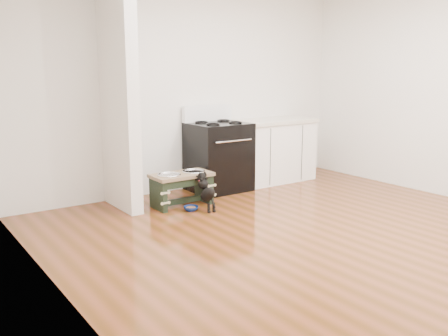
% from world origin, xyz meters
% --- Properties ---
extents(ground, '(5.00, 5.00, 0.00)m').
position_xyz_m(ground, '(0.00, 0.00, 0.00)').
color(ground, '#4F2B0E').
rests_on(ground, ground).
extents(room_shell, '(5.00, 5.00, 5.00)m').
position_xyz_m(room_shell, '(0.00, 0.00, 1.62)').
color(room_shell, silver).
rests_on(room_shell, ground).
extents(partition_wall, '(0.15, 0.80, 2.70)m').
position_xyz_m(partition_wall, '(-1.18, 2.10, 1.35)').
color(partition_wall, silver).
rests_on(partition_wall, ground).
extents(oven_range, '(0.76, 0.69, 1.14)m').
position_xyz_m(oven_range, '(0.25, 2.16, 0.48)').
color(oven_range, black).
rests_on(oven_range, ground).
extents(cabinet_run, '(1.24, 0.64, 0.91)m').
position_xyz_m(cabinet_run, '(1.23, 2.18, 0.45)').
color(cabinet_run, white).
rests_on(cabinet_run, ground).
extents(dog_feeder, '(0.73, 0.39, 0.42)m').
position_xyz_m(dog_feeder, '(-0.56, 1.76, 0.28)').
color(dog_feeder, black).
rests_on(dog_feeder, ground).
extents(puppy, '(0.13, 0.37, 0.44)m').
position_xyz_m(puppy, '(-0.43, 1.43, 0.24)').
color(puppy, black).
rests_on(puppy, ground).
extents(floor_bowl, '(0.23, 0.23, 0.05)m').
position_xyz_m(floor_bowl, '(-0.59, 1.51, 0.03)').
color(floor_bowl, navy).
rests_on(floor_bowl, ground).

